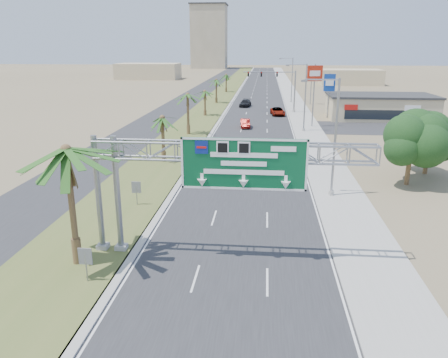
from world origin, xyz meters
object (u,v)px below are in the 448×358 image
at_px(car_left_lane, 225,174).
at_px(car_far, 245,103).
at_px(car_mid_lane, 245,123).
at_px(pole_sign_red_near, 315,77).
at_px(sign_gantry, 217,161).
at_px(palm_near, 66,151).
at_px(pole_sign_red_far, 312,76).
at_px(pole_sign_blue, 329,85).
at_px(store_building, 380,107).
at_px(signal_mast, 284,87).
at_px(car_right_lane, 278,112).

bearing_deg(car_left_lane, car_far, 84.19).
distance_m(car_mid_lane, pole_sign_red_near, 12.94).
bearing_deg(sign_gantry, pole_sign_red_near, 77.56).
bearing_deg(palm_near, car_far, 84.79).
distance_m(car_mid_lane, pole_sign_red_far, 33.62).
xyz_separation_m(sign_gantry, pole_sign_blue, (13.91, 55.96, -0.14)).
bearing_deg(palm_near, car_mid_lane, 80.57).
height_order(store_building, car_far, store_building).
height_order(signal_mast, pole_sign_red_near, pole_sign_red_near).
xyz_separation_m(pole_sign_blue, pole_sign_red_far, (-1.29, 19.05, 0.25)).
relative_size(signal_mast, car_far, 2.03).
height_order(car_far, pole_sign_blue, pole_sign_blue).
xyz_separation_m(car_right_lane, pole_sign_red_far, (7.61, 16.87, 5.46)).
xyz_separation_m(store_building, pole_sign_blue, (-9.15, -0.11, 3.92)).
bearing_deg(car_mid_lane, pole_sign_red_far, 61.44).
xyz_separation_m(car_right_lane, car_far, (-6.61, 11.58, 0.02)).
relative_size(palm_near, store_building, 0.46).
bearing_deg(store_building, car_mid_lane, -153.80).
bearing_deg(pole_sign_red_near, signal_mast, 104.35).
height_order(signal_mast, car_right_lane, signal_mast).
xyz_separation_m(palm_near, signal_mast, (14.37, 63.97, -2.08)).
bearing_deg(store_building, car_left_lane, -120.66).
xyz_separation_m(signal_mast, car_mid_lane, (-6.66, -17.53, -4.17)).
xyz_separation_m(car_left_lane, pole_sign_red_far, (13.56, 59.42, 5.49)).
height_order(signal_mast, car_mid_lane, signal_mast).
height_order(car_right_lane, pole_sign_red_near, pole_sign_red_near).
bearing_deg(store_building, pole_sign_blue, -179.31).
distance_m(sign_gantry, palm_near, 8.41).
relative_size(car_right_lane, pole_sign_blue, 0.64).
distance_m(sign_gantry, pole_sign_red_near, 47.55).
xyz_separation_m(car_mid_lane, pole_sign_blue, (14.34, 11.45, 5.24)).
bearing_deg(car_right_lane, pole_sign_red_far, 59.40).
height_order(car_left_lane, car_right_lane, car_right_lane).
bearing_deg(palm_near, pole_sign_blue, 69.15).
relative_size(sign_gantry, car_far, 3.31).
distance_m(palm_near, pole_sign_blue, 61.95).
distance_m(sign_gantry, car_left_lane, 16.52).
relative_size(car_far, pole_sign_red_far, 0.65).
height_order(palm_near, pole_sign_red_near, pole_sign_red_near).
xyz_separation_m(palm_near, pole_sign_blue, (22.05, 57.89, -1.01)).
relative_size(palm_near, signal_mast, 0.81).
xyz_separation_m(palm_near, car_right_lane, (13.14, 60.07, -6.22)).
distance_m(store_building, car_mid_lane, 26.21).
relative_size(signal_mast, pole_sign_blue, 1.29).
distance_m(signal_mast, car_right_lane, 5.82).
bearing_deg(car_mid_lane, sign_gantry, -94.85).
distance_m(store_building, pole_sign_red_far, 22.03).
distance_m(pole_sign_red_near, pole_sign_blue, 10.40).
bearing_deg(sign_gantry, car_right_lane, 85.08).
height_order(sign_gantry, car_mid_lane, sign_gantry).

